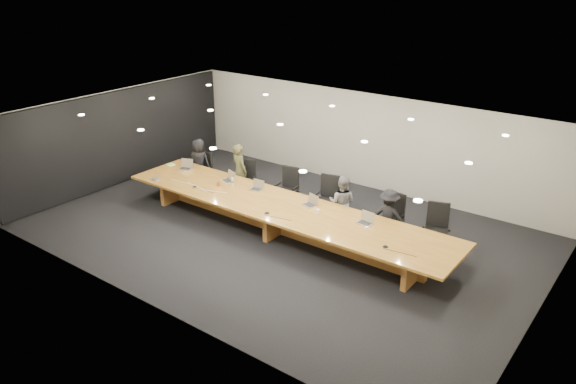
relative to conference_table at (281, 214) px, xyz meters
The scene contains 29 objects.
ground 0.52m from the conference_table, ahead, with size 12.00×12.00×0.00m, color black.
back_wall 4.10m from the conference_table, 90.00° to the left, with size 12.00×0.02×2.80m, color silver.
left_wall_panel 6.00m from the conference_table, behind, with size 0.08×7.84×2.74m, color black.
conference_table is the anchor object (origin of this frame).
chair_far_left 3.99m from the conference_table, 163.11° to the left, with size 0.51×0.51×1.01m, color black, non-canonical shape.
chair_left 2.49m from the conference_table, 150.79° to the left, with size 0.56×0.56×1.09m, color black, non-canonical shape.
chair_mid_left 1.49m from the conference_table, 121.43° to the left, with size 0.60×0.60×1.17m, color black, non-canonical shape.
chair_mid_right 1.40m from the conference_table, 70.33° to the left, with size 0.61×0.61×1.20m, color black, non-canonical shape.
chair_right 2.62m from the conference_table, 29.22° to the left, with size 0.61×0.61×1.19m, color black, non-canonical shape.
chair_far_right 3.68m from the conference_table, 21.17° to the left, with size 0.61×0.61×1.19m, color black, non-canonical shape.
person_a 4.09m from the conference_table, 163.64° to the left, with size 0.69×0.45×1.41m, color black.
person_b 2.63m from the conference_table, 153.57° to the left, with size 0.57×0.37×1.56m, color #3E3C22.
person_c 1.55m from the conference_table, 47.44° to the left, with size 0.67×0.52×1.39m, color slate.
person_d 2.59m from the conference_table, 26.16° to the left, with size 0.87×0.50×1.35m, color black.
laptop_a 3.76m from the conference_table, behind, with size 0.36×0.26×0.28m, color tan, non-canonical shape.
laptop_b 2.20m from the conference_table, 168.87° to the left, with size 0.35×0.26×0.28m, color #C2AF94, non-canonical shape.
laptop_c 1.24m from the conference_table, 159.91° to the left, with size 0.32×0.24×0.26m, color tan, non-canonical shape.
laptop_d 0.78m from the conference_table, 35.81° to the left, with size 0.34×0.25×0.27m, color tan, non-canonical shape.
laptop_e 2.19m from the conference_table, ahead, with size 0.34×0.25×0.27m, color tan, non-canonical shape.
water_bottle 1.84m from the conference_table, behind, with size 0.07×0.07×0.23m, color #A9B9B3.
amber_mug 2.10m from the conference_table, behind, with size 0.09×0.09×0.11m, color brown.
paper_cup_near 1.04m from the conference_table, ahead, with size 0.08×0.08×0.10m, color white.
paper_cup_far 2.37m from the conference_table, ahead, with size 0.08×0.08×0.09m, color white.
notepad 4.35m from the conference_table, behind, with size 0.22×0.18×0.01m, color white.
lime_gadget 4.36m from the conference_table, behind, with size 0.14×0.08×0.02m, color #4ECB36.
av_box 3.83m from the conference_table, behind, with size 0.22×0.17×0.03m, color silver.
mic_left 2.58m from the conference_table, behind, with size 0.11×0.11×0.03m, color black.
mic_center 0.61m from the conference_table, 87.23° to the right, with size 0.13×0.13×0.03m, color black.
mic_right 3.07m from the conference_table, ahead, with size 0.13×0.13×0.03m, color black.
Camera 1 is at (7.58, -9.85, 6.23)m, focal length 35.00 mm.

